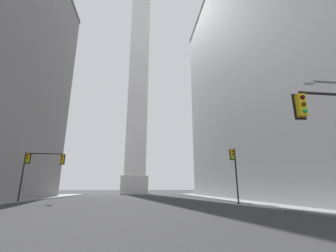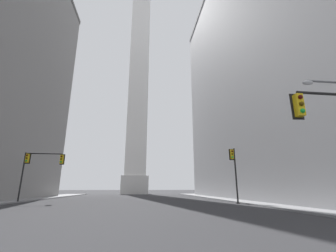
% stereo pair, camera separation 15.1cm
% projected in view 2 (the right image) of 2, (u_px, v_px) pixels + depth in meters
% --- Properties ---
extents(sidewalk_right, '(5.00, 80.53, 0.15)m').
position_uv_depth(sidewalk_right, '(264.00, 203.00, 24.85)').
color(sidewalk_right, gray).
rests_on(sidewalk_right, ground_plane).
extents(building_right, '(27.52, 52.78, 45.60)m').
position_uv_depth(building_right, '(302.00, 62.00, 39.06)').
color(building_right, '#9E9EA0').
rests_on(building_right, ground_plane).
extents(obelisk, '(7.58, 7.58, 77.36)m').
position_uv_depth(obelisk, '(139.00, 76.00, 74.11)').
color(obelisk, silver).
rests_on(obelisk, ground_plane).
extents(traffic_light_mid_right, '(0.76, 0.52, 6.21)m').
position_uv_depth(traffic_light_mid_right, '(234.00, 167.00, 26.03)').
color(traffic_light_mid_right, black).
rests_on(traffic_light_mid_right, ground_plane).
extents(traffic_light_mid_left, '(4.89, 0.52, 5.97)m').
position_uv_depth(traffic_light_mid_left, '(37.00, 164.00, 27.92)').
color(traffic_light_mid_left, black).
rests_on(traffic_light_mid_left, ground_plane).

